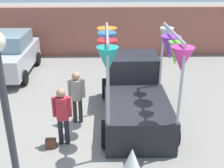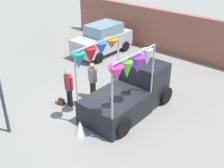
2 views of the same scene
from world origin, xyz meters
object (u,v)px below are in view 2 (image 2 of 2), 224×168
at_px(vendor_truck, 130,89).
at_px(parked_car, 103,39).
at_px(folded_kite_bundle_white, 80,128).
at_px(handbag, 61,102).
at_px(person_customer, 69,85).
at_px(person_vendor, 93,77).

xyz_separation_m(vendor_truck, parked_car, (-5.16, 3.97, -0.00)).
bearing_deg(vendor_truck, folded_kite_bundle_white, -96.30).
bearing_deg(folded_kite_bundle_white, handbag, 156.99).
height_order(parked_car, handbag, parked_car).
xyz_separation_m(vendor_truck, person_customer, (-2.11, -1.54, 0.09)).
xyz_separation_m(person_customer, person_vendor, (0.29, 1.16, 0.01)).
relative_size(person_customer, handbag, 6.10).
xyz_separation_m(person_customer, folded_kite_bundle_white, (1.82, -1.12, -0.73)).
distance_m(parked_car, person_vendor, 5.48).
xyz_separation_m(vendor_truck, person_vendor, (-1.82, -0.38, 0.10)).
distance_m(parked_car, person_customer, 6.29).
height_order(person_vendor, folded_kite_bundle_white, person_vendor).
xyz_separation_m(vendor_truck, handbag, (-2.46, -1.74, -0.81)).
xyz_separation_m(parked_car, person_customer, (3.05, -5.50, 0.09)).
distance_m(vendor_truck, person_vendor, 1.86).
distance_m(vendor_truck, handbag, 3.12).
xyz_separation_m(person_customer, handbag, (-0.35, -0.20, -0.89)).
bearing_deg(parked_car, person_vendor, -52.48).
xyz_separation_m(person_vendor, folded_kite_bundle_white, (1.53, -2.28, -0.75)).
distance_m(person_vendor, folded_kite_bundle_white, 2.85).
bearing_deg(person_vendor, folded_kite_bundle_white, -56.14).
bearing_deg(person_customer, folded_kite_bundle_white, -31.65).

